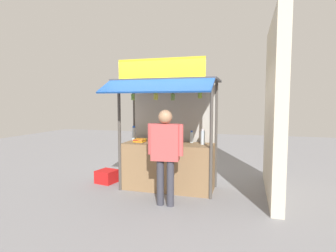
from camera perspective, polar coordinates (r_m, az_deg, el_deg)
ground_plane at (r=5.66m, az=0.00°, el=-13.04°), size 20.00×20.00×0.00m
stall_counter at (r=5.54m, az=0.00°, el=-8.45°), size 1.80×0.66×0.93m
stall_structure at (r=5.45m, az=0.20°, el=2.59°), size 2.00×1.48×2.54m
water_bottle_front_left at (r=5.35m, az=7.31°, el=-2.34°), size 0.08×0.08×0.30m
water_bottle_front_right at (r=5.88m, az=-7.15°, el=-1.61°), size 0.09×0.09×0.32m
water_bottle_left at (r=5.67m, az=-2.20°, el=-1.82°), size 0.09×0.09×0.32m
water_bottle_center at (r=5.58m, az=-1.09°, el=-2.09°), size 0.08×0.08×0.28m
water_bottle_back_right at (r=5.55m, az=4.98°, el=-2.33°), size 0.07×0.07×0.25m
magazine_stack_mid_left at (r=5.42m, az=-2.23°, el=-3.32°), size 0.26×0.25×0.07m
magazine_stack_back_left at (r=5.65m, az=-5.95°, el=-3.03°), size 0.24×0.28×0.07m
banana_bunch_rightmost at (r=4.91m, az=1.02°, el=6.12°), size 0.09×0.10×0.28m
banana_bunch_inner_left at (r=5.01m, az=-2.55°, el=6.35°), size 0.11×0.11×0.27m
banana_bunch_leftmost at (r=5.17m, az=-7.35°, el=6.09°), size 0.08×0.09×0.27m
banana_bunch_inner_right at (r=4.81m, az=6.73°, el=6.48°), size 0.09×0.09×0.24m
vendor_person at (r=4.57m, az=-0.57°, el=-4.73°), size 0.62×0.24×1.63m
plastic_crate at (r=6.19m, az=-12.68°, el=-10.26°), size 0.46×0.46×0.27m
neighbour_wall at (r=5.48m, az=21.37°, el=3.24°), size 0.20×2.40×3.24m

